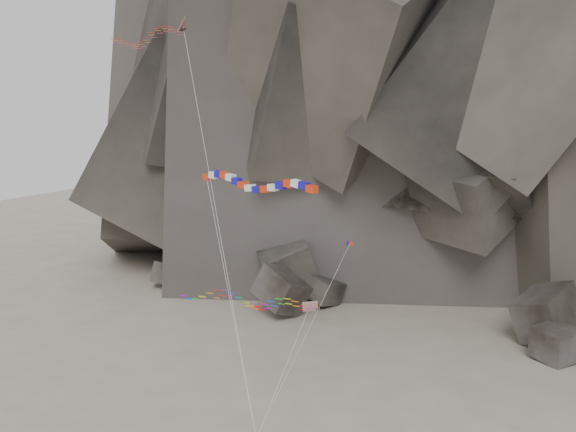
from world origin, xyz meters
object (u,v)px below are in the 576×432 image
at_px(delta_kite, 143,38).
at_px(pennant_kite, 332,281).
at_px(banner_kite, 255,183).
at_px(parafoil_kite, 239,298).

bearing_deg(delta_kite, pennant_kite, -5.79).
bearing_deg(banner_kite, delta_kite, -173.87).
xyz_separation_m(delta_kite, parafoil_kite, (9.91, -1.23, -21.34)).
height_order(delta_kite, parafoil_kite, delta_kite).
distance_m(delta_kite, pennant_kite, 26.07).
bearing_deg(banner_kite, parafoil_kite, 164.35).
distance_m(banner_kite, parafoil_kite, 10.40).
height_order(parafoil_kite, pennant_kite, pennant_kite).
relative_size(banner_kite, parafoil_kite, 1.58).
height_order(banner_kite, parafoil_kite, banner_kite).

